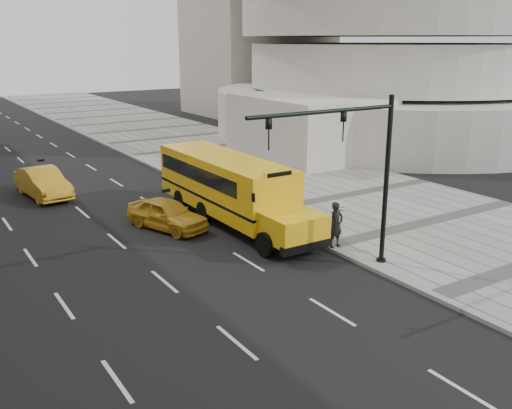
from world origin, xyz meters
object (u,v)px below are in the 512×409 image
school_bus (228,184)px  traffic_signal (358,164)px  taxi_far (43,183)px  pedestrian (336,225)px  taxi_near (167,214)px

school_bus → traffic_signal: bearing=-85.1°
taxi_far → traffic_signal: 18.66m
taxi_far → school_bus: bearing=-60.7°
pedestrian → traffic_signal: size_ratio=0.29×
taxi_near → traffic_signal: 9.72m
school_bus → taxi_far: 11.04m
school_bus → pedestrian: school_bus is taller
taxi_near → traffic_signal: (3.66, -8.34, 3.40)m
pedestrian → traffic_signal: (-0.96, -2.14, 3.00)m
school_bus → pedestrian: bearing=-74.3°
taxi_far → pedestrian: 16.85m
school_bus → pedestrian: (1.65, -5.85, -0.68)m
taxi_far → traffic_signal: traffic_signal is taller
taxi_near → pedestrian: 7.73m
taxi_near → pedestrian: pedestrian is taller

